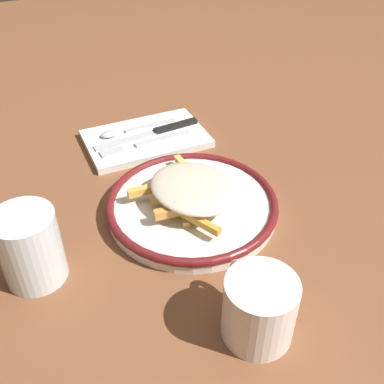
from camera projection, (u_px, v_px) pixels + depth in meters
name	position (u px, v px, depth m)	size (l,w,h in m)	color
ground_plane	(192.00, 212.00, 0.71)	(2.60, 2.60, 0.00)	brown
plate	(192.00, 205.00, 0.70)	(0.26, 0.26, 0.03)	silver
fries_heap	(191.00, 189.00, 0.68)	(0.20, 0.17, 0.04)	gold
napkin	(148.00, 138.00, 0.87)	(0.14, 0.22, 0.01)	white
fork	(146.00, 143.00, 0.84)	(0.03, 0.18, 0.00)	silver
knife	(157.00, 131.00, 0.87)	(0.04, 0.21, 0.01)	black
spoon	(126.00, 131.00, 0.87)	(0.02, 0.15, 0.01)	silver
water_glass	(30.00, 247.00, 0.58)	(0.08, 0.08, 0.10)	silver
coffee_mug	(259.00, 308.00, 0.51)	(0.11, 0.08, 0.08)	white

